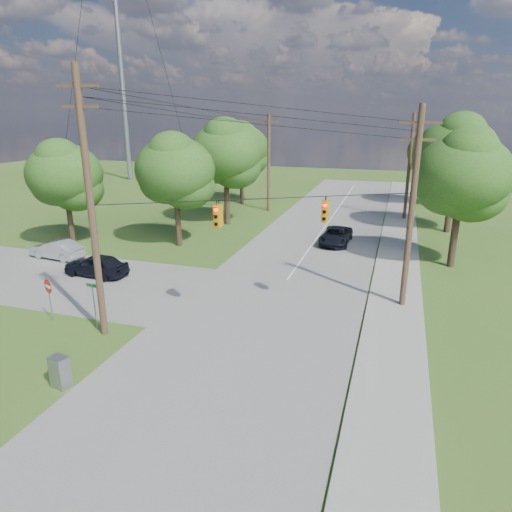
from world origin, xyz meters
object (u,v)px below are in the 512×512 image
(pole_sw, at_px, (91,205))
(car_cross_silver, at_px, (57,249))
(pole_north_w, at_px, (269,162))
(do_not_enter_sign, at_px, (48,291))
(pole_ne, at_px, (412,207))
(control_cabinet, at_px, (60,372))
(car_main_north, at_px, (336,236))
(pole_north_e, at_px, (409,167))
(car_cross_dark, at_px, (96,265))

(pole_sw, height_order, car_cross_silver, pole_sw)
(pole_north_w, distance_m, car_cross_silver, 23.32)
(car_cross_silver, bearing_deg, do_not_enter_sign, 45.81)
(pole_ne, relative_size, car_cross_silver, 2.57)
(pole_ne, bearing_deg, control_cabinet, -136.18)
(pole_sw, height_order, pole_north_w, pole_sw)
(pole_ne, xyz_separation_m, pole_north_w, (-13.90, 22.00, -0.34))
(pole_north_w, bearing_deg, car_main_north, -51.06)
(pole_ne, distance_m, pole_north_w, 26.03)
(car_main_north, distance_m, do_not_enter_sign, 21.81)
(control_cabinet, xyz_separation_m, do_not_enter_sign, (-4.47, 4.72, 0.99))
(pole_ne, relative_size, pole_north_e, 1.05)
(car_main_north, bearing_deg, pole_ne, -63.52)
(pole_north_w, xyz_separation_m, car_main_north, (8.72, -10.80, -4.45))
(pole_north_e, relative_size, car_cross_silver, 2.45)
(control_cabinet, bearing_deg, pole_ne, 56.81)
(pole_sw, distance_m, pole_north_e, 32.55)
(car_cross_dark, relative_size, car_cross_silver, 1.04)
(pole_north_e, xyz_separation_m, control_cabinet, (-12.40, -33.90, -4.50))
(pole_north_e, height_order, control_cabinet, pole_north_e)
(pole_ne, xyz_separation_m, car_cross_dark, (-18.74, -0.94, -4.71))
(pole_ne, relative_size, control_cabinet, 8.27)
(pole_north_e, xyz_separation_m, do_not_enter_sign, (-16.87, -29.18, -3.51))
(pole_sw, xyz_separation_m, car_cross_dark, (-5.24, 6.66, -5.47))
(pole_sw, bearing_deg, pole_north_w, 90.77)
(car_cross_dark, relative_size, control_cabinet, 3.33)
(car_cross_silver, height_order, control_cabinet, car_cross_silver)
(car_cross_dark, bearing_deg, pole_north_e, 144.60)
(car_cross_dark, height_order, car_cross_silver, car_cross_dark)
(pole_sw, bearing_deg, do_not_enter_sign, 172.97)
(car_cross_silver, height_order, car_main_north, car_cross_silver)
(pole_sw, distance_m, car_cross_dark, 10.09)
(pole_sw, height_order, car_cross_dark, pole_sw)
(car_cross_dark, bearing_deg, car_main_north, 135.68)
(pole_sw, height_order, pole_north_e, pole_sw)
(car_cross_silver, bearing_deg, car_cross_dark, 72.63)
(car_cross_dark, distance_m, car_cross_silver, 5.42)
(pole_sw, bearing_deg, car_cross_silver, 138.83)
(do_not_enter_sign, bearing_deg, pole_ne, 47.08)
(pole_north_e, distance_m, car_cross_silver, 31.76)
(pole_ne, bearing_deg, car_main_north, 114.80)
(pole_sw, height_order, control_cabinet, pole_sw)
(pole_north_e, bearing_deg, car_main_north, -115.62)
(do_not_enter_sign, bearing_deg, pole_north_e, 83.98)
(control_cabinet, relative_size, do_not_enter_sign, 0.57)
(pole_north_e, relative_size, car_cross_dark, 2.36)
(pole_north_w, height_order, car_cross_dark, pole_north_w)
(control_cabinet, bearing_deg, pole_north_w, 105.52)
(car_cross_dark, height_order, car_main_north, car_cross_dark)
(pole_ne, relative_size, car_main_north, 2.25)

